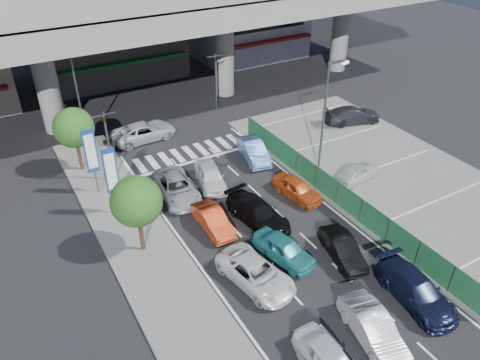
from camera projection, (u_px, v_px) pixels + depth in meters
ground at (285, 250)px, 26.54m from camera, size 120.00×120.00×0.00m
parking_lot at (399, 181)px, 32.59m from camera, size 12.00×28.00×0.06m
sidewalk_left at (144, 249)px, 26.48m from camera, size 4.00×30.00×0.12m
fence_run at (348, 201)px, 29.00m from camera, size 0.16×22.00×1.80m
expressway at (137, 11)px, 37.82m from camera, size 64.00×14.00×10.75m
building_center at (101, 1)px, 46.50m from camera, size 14.00×10.90×15.00m
building_east at (245, 1)px, 53.28m from camera, size 12.00×10.90×12.00m
traffic_light_left at (106, 130)px, 30.55m from camera, size 1.60×1.24×5.20m
traffic_light_right at (216, 68)px, 40.55m from camera, size 1.60×1.24×5.20m
street_lamp_right at (327, 109)px, 31.33m from camera, size 1.65×0.22×8.00m
street_lamp_left at (79, 88)px, 34.41m from camera, size 1.65×0.22×8.00m
signboard_near at (111, 173)px, 27.68m from camera, size 0.80×0.14×4.70m
signboard_far at (91, 153)px, 29.70m from camera, size 0.80×0.14×4.70m
tree_near at (136, 202)px, 24.68m from camera, size 2.80×2.80×4.80m
tree_far at (74, 128)px, 32.00m from camera, size 2.80×2.80×4.80m
hatch_white_back_mid at (373, 329)px, 21.03m from camera, size 2.23×4.39×1.38m
minivan_navy_back at (416, 290)px, 23.01m from camera, size 2.46×4.94×1.38m
sedan_white_mid_left at (256, 273)px, 24.04m from camera, size 2.96×4.98×1.30m
taxi_teal_mid at (284, 249)px, 25.59m from camera, size 2.38×4.15×1.33m
hatch_black_mid_right at (342, 249)px, 25.69m from camera, size 2.17×3.98×1.25m
taxi_orange_left at (213, 220)px, 27.85m from camera, size 1.34×3.77×1.24m
sedan_black_mid at (258, 213)px, 28.34m from camera, size 2.59×4.98×1.38m
taxi_orange_right at (297, 188)px, 30.65m from camera, size 2.03×3.96×1.29m
wagon_silver_front_left at (177, 188)px, 30.67m from camera, size 2.62×5.00×1.34m
sedan_white_front_mid at (210, 176)px, 31.83m from camera, size 2.50×4.31×1.38m
kei_truck_front_right at (254, 151)px, 34.80m from camera, size 2.32×4.40×1.38m
crossing_wagon_silver at (144, 132)px, 37.40m from camera, size 5.25×2.64×1.43m
parked_sedan_white at (357, 173)px, 32.26m from camera, size 3.75×1.98×1.22m
parked_sedan_dgrey at (352, 115)px, 39.95m from camera, size 5.15×3.18×1.39m
traffic_cone at (318, 180)px, 31.96m from camera, size 0.41×0.41×0.72m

